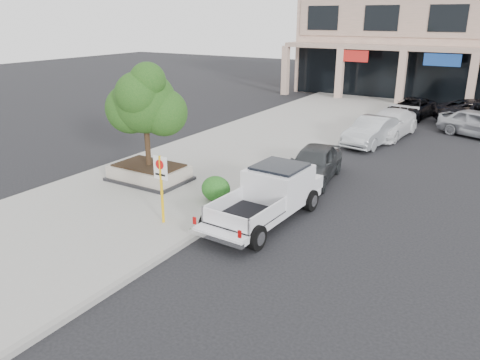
% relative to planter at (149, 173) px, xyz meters
% --- Properties ---
extents(ground, '(120.00, 120.00, 0.00)m').
position_rel_planter_xyz_m(ground, '(6.26, -2.89, -0.48)').
color(ground, black).
rests_on(ground, ground).
extents(sidewalk, '(8.00, 52.00, 0.15)m').
position_rel_planter_xyz_m(sidewalk, '(0.76, 3.11, -0.40)').
color(sidewalk, gray).
rests_on(sidewalk, ground).
extents(curb, '(0.20, 52.00, 0.15)m').
position_rel_planter_xyz_m(curb, '(4.71, 3.11, -0.40)').
color(curb, gray).
rests_on(curb, ground).
extents(planter, '(3.20, 2.20, 0.68)m').
position_rel_planter_xyz_m(planter, '(0.00, 0.00, 0.00)').
color(planter, black).
rests_on(planter, sidewalk).
extents(planter_tree, '(2.90, 2.55, 4.00)m').
position_rel_planter_xyz_m(planter_tree, '(0.13, 0.15, 2.94)').
color(planter_tree, black).
rests_on(planter_tree, planter).
extents(no_parking_sign, '(0.55, 0.09, 2.30)m').
position_rel_planter_xyz_m(no_parking_sign, '(3.27, -2.97, 1.16)').
color(no_parking_sign, yellow).
rests_on(no_parking_sign, sidewalk).
extents(hedge, '(1.10, 0.99, 0.93)m').
position_rel_planter_xyz_m(hedge, '(3.66, -0.45, 0.14)').
color(hedge, '#184915').
rests_on(hedge, sidewalk).
extents(pickup_truck, '(2.32, 5.67, 1.76)m').
position_rel_planter_xyz_m(pickup_truck, '(5.91, -0.87, 0.40)').
color(pickup_truck, silver).
rests_on(pickup_truck, ground).
extents(curb_car_a, '(2.31, 4.55, 1.48)m').
position_rel_planter_xyz_m(curb_car_a, '(5.65, 4.03, 0.27)').
color(curb_car_a, '#2D3032').
rests_on(curb_car_a, ground).
extents(curb_car_b, '(2.18, 4.69, 1.49)m').
position_rel_planter_xyz_m(curb_car_b, '(6.02, 11.09, 0.27)').
color(curb_car_b, '#ACB0B4').
rests_on(curb_car_b, ground).
extents(curb_car_c, '(2.54, 5.30, 1.49)m').
position_rel_planter_xyz_m(curb_car_c, '(6.31, 13.53, 0.27)').
color(curb_car_c, silver).
rests_on(curb_car_c, ground).
extents(curb_car_d, '(2.81, 5.07, 1.34)m').
position_rel_planter_xyz_m(curb_car_d, '(6.21, 19.61, 0.20)').
color(curb_car_d, black).
rests_on(curb_car_d, ground).
extents(lot_car_a, '(5.01, 3.55, 1.58)m').
position_rel_planter_xyz_m(lot_car_a, '(10.82, 15.89, 0.32)').
color(lot_car_a, '#A5A7AD').
rests_on(lot_car_a, ground).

